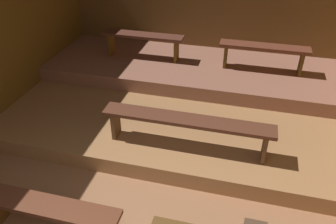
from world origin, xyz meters
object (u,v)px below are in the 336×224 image
object	(u,v)px
bench_floor_left	(48,211)
bench_lower_center	(187,123)
bench_middle_right	(264,51)
bench_middle_left	(143,39)

from	to	relation	value
bench_floor_left	bench_lower_center	world-z (taller)	bench_lower_center
bench_lower_center	bench_middle_right	bearing A→B (deg)	67.34
bench_floor_left	bench_middle_left	xyz separation A→B (m)	(-0.15, 3.72, 0.49)
bench_floor_left	bench_middle_left	distance (m)	3.75
bench_lower_center	bench_middle_right	size ratio (longest dim) A/B	1.48
bench_middle_left	bench_middle_right	bearing A→B (deg)	0.00
bench_lower_center	bench_floor_left	bearing A→B (deg)	-126.59
bench_floor_left	bench_middle_left	bearing A→B (deg)	92.30
bench_floor_left	bench_lower_center	size ratio (longest dim) A/B	0.70
bench_lower_center	bench_middle_left	xyz separation A→B (m)	(-1.30, 2.16, 0.23)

